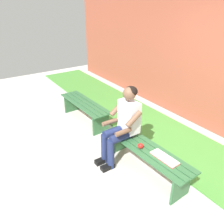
{
  "coord_description": "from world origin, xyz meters",
  "views": [
    {
      "loc": [
        -1.98,
        1.94,
        2.39
      ],
      "look_at": [
        0.67,
        0.15,
        0.78
      ],
      "focal_mm": 36.59,
      "sensor_mm": 36.0,
      "label": 1
    }
  ],
  "objects_px": {
    "bench_far": "(85,108)",
    "apple": "(141,146)",
    "book_open": "(164,158)",
    "bench_near": "(146,154)",
    "person_seated": "(123,123)"
  },
  "relations": [
    {
      "from": "bench_far",
      "to": "person_seated",
      "type": "relative_size",
      "value": 1.18
    },
    {
      "from": "bench_near",
      "to": "person_seated",
      "type": "height_order",
      "value": "person_seated"
    },
    {
      "from": "bench_far",
      "to": "book_open",
      "type": "distance_m",
      "value": 2.25
    },
    {
      "from": "apple",
      "to": "book_open",
      "type": "xyz_separation_m",
      "value": [
        -0.37,
        -0.11,
        -0.03
      ]
    },
    {
      "from": "apple",
      "to": "book_open",
      "type": "height_order",
      "value": "apple"
    },
    {
      "from": "bench_far",
      "to": "apple",
      "type": "height_order",
      "value": "apple"
    },
    {
      "from": "apple",
      "to": "book_open",
      "type": "relative_size",
      "value": 0.2
    },
    {
      "from": "bench_near",
      "to": "apple",
      "type": "distance_m",
      "value": 0.17
    },
    {
      "from": "person_seated",
      "to": "bench_far",
      "type": "bearing_deg",
      "value": -3.85
    },
    {
      "from": "bench_near",
      "to": "apple",
      "type": "relative_size",
      "value": 19.3
    },
    {
      "from": "bench_far",
      "to": "apple",
      "type": "distance_m",
      "value": 1.89
    },
    {
      "from": "book_open",
      "to": "bench_near",
      "type": "bearing_deg",
      "value": 5.45
    },
    {
      "from": "bench_far",
      "to": "person_seated",
      "type": "xyz_separation_m",
      "value": [
        -1.47,
        0.1,
        0.35
      ]
    },
    {
      "from": "person_seated",
      "to": "book_open",
      "type": "height_order",
      "value": "person_seated"
    },
    {
      "from": "bench_near",
      "to": "bench_far",
      "type": "bearing_deg",
      "value": -0.0
    }
  ]
}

